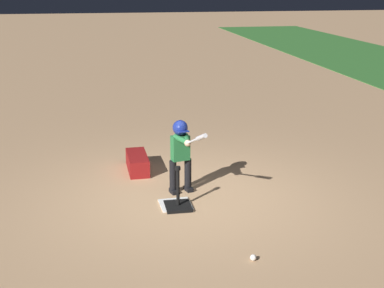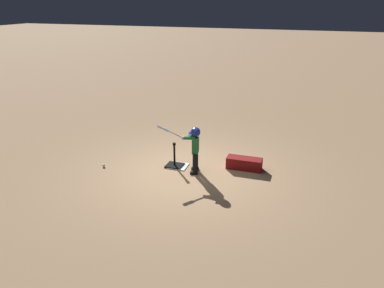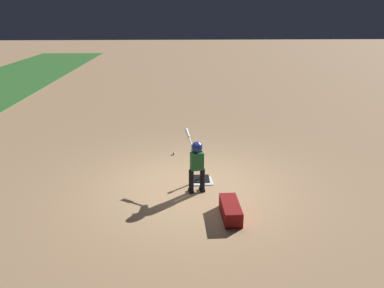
# 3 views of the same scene
# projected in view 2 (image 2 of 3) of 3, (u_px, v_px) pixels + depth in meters

# --- Properties ---
(ground_plane) EXTENTS (90.00, 90.00, 0.00)m
(ground_plane) POSITION_uv_depth(u_px,v_px,m) (183.00, 172.00, 8.88)
(ground_plane) COLOR tan
(home_plate) EXTENTS (0.46, 0.46, 0.02)m
(home_plate) POSITION_uv_depth(u_px,v_px,m) (178.00, 166.00, 9.16)
(home_plate) COLOR white
(home_plate) RESTS_ON ground_plane
(batting_tee) EXTENTS (0.40, 0.36, 0.61)m
(batting_tee) POSITION_uv_depth(u_px,v_px,m) (175.00, 163.00, 9.14)
(batting_tee) COLOR black
(batting_tee) RESTS_ON ground_plane
(batter_child) EXTENTS (0.99, 0.41, 1.15)m
(batter_child) POSITION_uv_depth(u_px,v_px,m) (194.00, 144.00, 8.62)
(batter_child) COLOR black
(batter_child) RESTS_ON ground_plane
(baseball) EXTENTS (0.07, 0.07, 0.07)m
(baseball) POSITION_uv_depth(u_px,v_px,m) (104.00, 166.00, 9.12)
(baseball) COLOR white
(baseball) RESTS_ON ground_plane
(equipment_bag) EXTENTS (0.85, 0.34, 0.28)m
(equipment_bag) POSITION_uv_depth(u_px,v_px,m) (244.00, 163.00, 8.99)
(equipment_bag) COLOR maroon
(equipment_bag) RESTS_ON ground_plane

